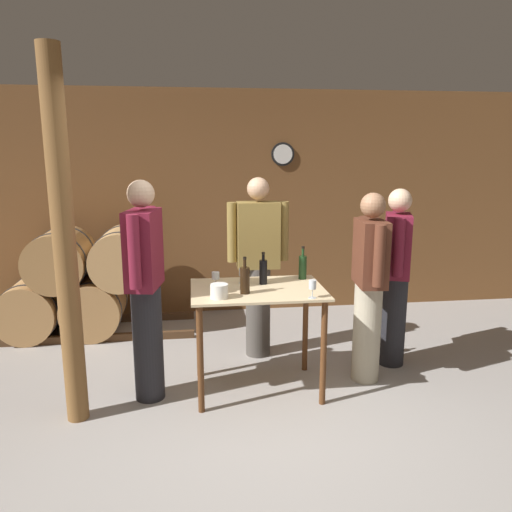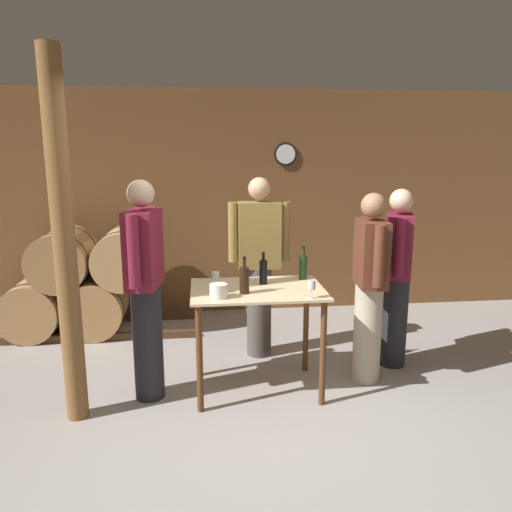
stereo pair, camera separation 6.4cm
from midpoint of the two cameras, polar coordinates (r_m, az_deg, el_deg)
name	(u,v)px [view 2 (the right image)]	position (r m, az deg, el deg)	size (l,w,h in m)	color
ground_plane	(268,429)	(3.88, 1.93, -19.11)	(14.00, 14.00, 0.00)	#9E9993
back_wall	(238,204)	(6.14, -1.79, 6.01)	(8.40, 0.08, 2.70)	brown
barrel_rack	(81,283)	(5.81, -19.09, -2.88)	(2.82, 0.77, 1.18)	#4C331E
tasting_table	(257,308)	(4.14, 0.60, -5.91)	(1.09, 0.76, 0.89)	beige
wooden_post	(64,244)	(3.79, -20.62, 1.30)	(0.16, 0.16, 2.70)	brown
wine_bottle_far_left	(244,280)	(3.92, -0.87, -2.70)	(0.08, 0.08, 0.30)	black
wine_bottle_left	(263,271)	(4.19, 1.28, -1.75)	(0.07, 0.07, 0.28)	black
wine_bottle_center	(303,267)	(4.37, 5.82, -1.22)	(0.07, 0.07, 0.29)	#193819
wine_glass_near_left	(216,276)	(4.12, -4.21, -2.30)	(0.06, 0.06, 0.13)	silver
wine_glass_near_center	(242,273)	(4.22, -1.14, -1.95)	(0.06, 0.06, 0.13)	silver
wine_glass_near_right	(312,286)	(3.83, 6.88, -3.38)	(0.06, 0.06, 0.14)	silver
ice_bucket	(218,291)	(3.83, -3.83, -4.01)	(0.14, 0.14, 0.11)	white
person_host	(397,275)	(4.76, 16.17, -2.06)	(0.34, 0.56, 1.67)	#232328
person_visitor_with_scarf	(259,263)	(4.80, 0.74, -0.85)	(0.59, 0.24, 1.75)	#4C4742
person_visitor_bearded	(370,285)	(4.38, 13.27, -3.21)	(0.25, 0.59, 1.66)	#B7AD93
person_visitor_near_door	(145,286)	(4.04, -12.11, -3.40)	(0.29, 0.58, 1.78)	#232328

